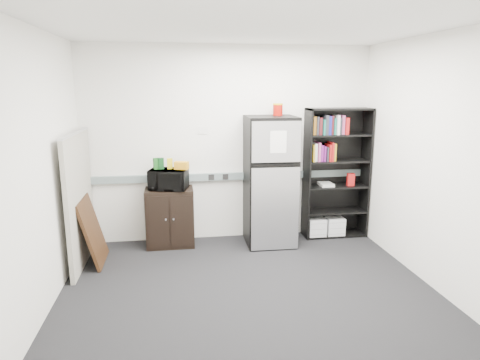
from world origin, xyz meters
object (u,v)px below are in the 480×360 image
at_px(refrigerator, 270,181).
at_px(cubicle_partition, 80,199).
at_px(microwave, 169,179).
at_px(bookshelf, 335,170).
at_px(cabinet, 170,217).

bearing_deg(refrigerator, cubicle_partition, -171.26).
bearing_deg(refrigerator, microwave, 178.09).
height_order(bookshelf, cubicle_partition, bookshelf).
relative_size(cabinet, microwave, 1.64).
bearing_deg(bookshelf, microwave, -178.01).
distance_m(cubicle_partition, microwave, 1.14).
xyz_separation_m(bookshelf, cubicle_partition, (-3.41, -0.49, -0.16)).
distance_m(bookshelf, microwave, 2.35).
bearing_deg(refrigerator, bookshelf, 9.27).
relative_size(bookshelf, cubicle_partition, 1.14).
bearing_deg(refrigerator, cabinet, 177.42).
distance_m(microwave, refrigerator, 1.37).
height_order(cabinet, microwave, microwave).
bearing_deg(cabinet, bookshelf, 1.60).
relative_size(cubicle_partition, cabinet, 2.03).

